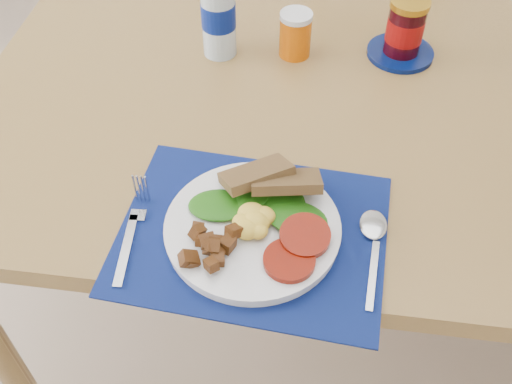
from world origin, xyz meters
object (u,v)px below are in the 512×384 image
juice_glass (295,35)px  water_bottle (218,8)px  jam_on_saucer (404,32)px  chair_far (364,8)px  breakfast_plate (249,227)px

juice_glass → water_bottle: bearing=-174.4°
water_bottle → jam_on_saucer: (0.37, 0.04, -0.05)m
chair_far → breakfast_plate: (-0.19, -0.99, 0.20)m
chair_far → jam_on_saucer: bearing=77.5°
juice_glass → jam_on_saucer: size_ratio=0.65×
breakfast_plate → juice_glass: bearing=62.7°
breakfast_plate → water_bottle: 0.50m
water_bottle → juice_glass: size_ratio=2.65×
jam_on_saucer → water_bottle: bearing=-173.7°
breakfast_plate → jam_on_saucer: jam_on_saucer is taller
chair_far → juice_glass: bearing=52.8°
chair_far → water_bottle: (-0.32, -0.52, 0.28)m
breakfast_plate → water_bottle: bearing=80.8°
juice_glass → jam_on_saucer: bearing=6.9°
water_bottle → juice_glass: 0.17m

